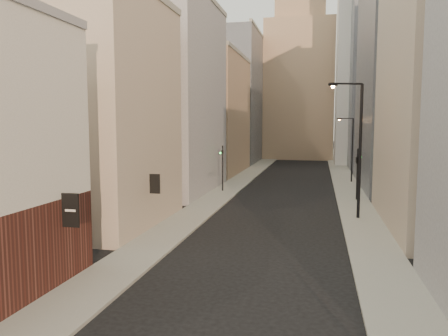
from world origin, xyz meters
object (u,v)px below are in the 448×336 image
Objects in this scene: white_tower at (360,58)px; streetlamp_mid at (357,143)px; traffic_light_right at (358,161)px; streetlamp_far at (351,146)px; clock_tower at (300,74)px; traffic_light_left at (223,158)px.

white_tower reaches higher than streetlamp_mid.
streetlamp_far is at bearing -78.45° from traffic_light_right.
white_tower is 4.01× the size of streetlamp_mid.
streetlamp_mid reaches higher than traffic_light_right.
streetlamp_far is at bearing 66.29° from streetlamp_mid.
streetlamp_mid is (7.03, -60.59, -11.72)m from clock_tower.
traffic_light_left is at bearing 118.31° from streetlamp_mid.
white_tower is 28.79m from streetlamp_far.
white_tower is at bearing -91.15° from traffic_light_left.
traffic_light_left is 1.00× the size of traffic_light_right.
streetlamp_far reaches higher than traffic_light_left.
streetlamp_mid is 21.70m from streetlamp_far.
white_tower is at bearing 107.10° from streetlamp_far.
streetlamp_mid is 8.67m from traffic_light_right.
clock_tower is at bearing 125.49° from streetlamp_far.
clock_tower is 62.12m from streetlamp_mid.
streetlamp_mid is 2.07× the size of traffic_light_left.
white_tower is at bearing -51.84° from clock_tower.
streetlamp_mid reaches higher than streetlamp_far.
traffic_light_left is at bearing 1.44° from traffic_light_right.
white_tower is at bearing -82.15° from traffic_light_right.
traffic_light_right is at bearing -94.73° from white_tower.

